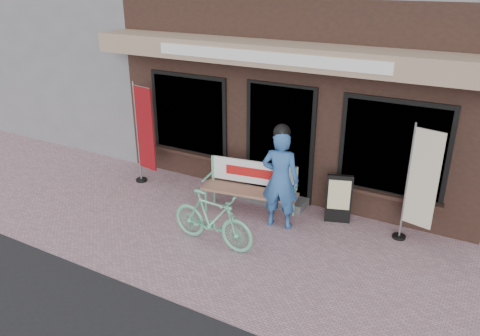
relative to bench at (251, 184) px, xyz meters
The scene contains 9 objects.
ground 1.37m from the bench, 81.31° to the right, with size 70.00×70.00×0.00m, color #B58A96.
storefront 4.46m from the bench, 87.08° to the left, with size 7.00×6.77×6.00m.
neighbor_left_near 9.71m from the bench, 152.86° to the left, with size 10.00×7.00×6.40m, color slate.
bench is the anchor object (origin of this frame).
person 0.78m from the bench, 19.75° to the right, with size 0.68×0.52×1.80m.
bicycle 1.28m from the bench, 89.95° to the right, with size 0.42×1.47×0.88m, color #63C296.
nobori_red 2.44m from the bench, behind, with size 0.62×0.26×2.07m.
nobori_cream 2.78m from the bench, ahead, with size 0.58×0.26×1.95m.
menu_stand 1.53m from the bench, 14.30° to the left, with size 0.44×0.22×0.87m.
Camera 1 is at (3.31, -5.38, 3.97)m, focal length 35.00 mm.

